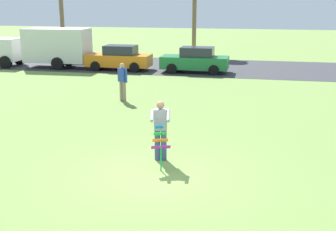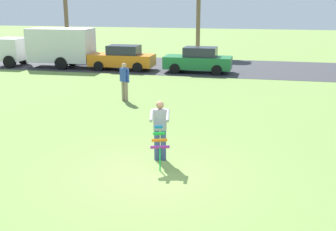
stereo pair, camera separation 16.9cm
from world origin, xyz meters
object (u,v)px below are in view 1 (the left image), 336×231
Objects in this scene: person_kite_flyer at (161,128)px; parked_truck_white_box at (46,47)px; person_walker_near at (123,81)px; kite_held at (160,142)px; parked_car_orange at (119,58)px; parked_car_green at (195,60)px.

person_kite_flyer is 19.15m from parked_truck_white_box.
kite_held is at bearing -65.01° from person_walker_near.
person_kite_flyer is at bearing -63.97° from person_walker_near.
person_kite_flyer is at bearing -67.54° from parked_car_orange.
kite_held is (0.13, -0.61, -0.18)m from person_kite_flyer.
person_walker_near is at bearing 116.03° from person_kite_flyer.
parked_truck_white_box reaches higher than person_kite_flyer.
person_walker_near is at bearing -46.23° from parked_truck_white_box.
parked_car_orange reaches higher than kite_held.
person_kite_flyer is 7.59m from person_walker_near.
kite_held is 0.66× the size of person_walker_near.
kite_held is 8.20m from person_walker_near.
parked_truck_white_box is (-11.61, 15.93, 0.64)m from kite_held.
parked_car_orange and parked_car_green have the same top height.
parked_truck_white_box reaches higher than person_walker_near.
person_kite_flyer reaches higher than kite_held.
parked_truck_white_box is 1.61× the size of parked_car_orange.
person_walker_near reaches higher than parked_car_orange.
parked_truck_white_box reaches higher than parked_car_green.
parked_car_orange is (-6.47, 15.93, 0.01)m from kite_held.
kite_held is at bearing -67.91° from parked_car_orange.
parked_car_green is 8.74m from person_walker_near.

